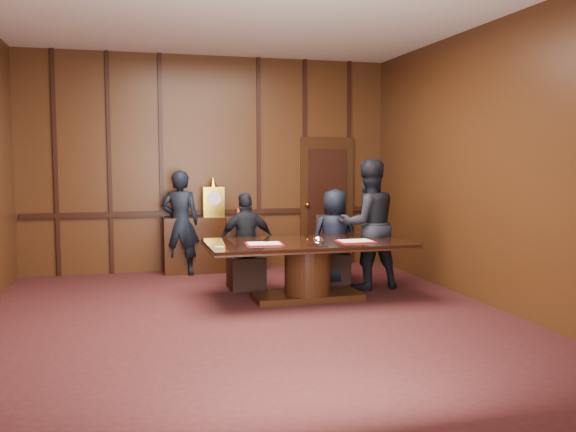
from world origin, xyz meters
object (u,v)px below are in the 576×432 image
object	(u,v)px
signatory_right	(335,237)
witness_left	(181,223)
conference_table	(308,260)
signatory_left	(246,241)
witness_right	(368,224)
sideboard	(214,242)

from	to	relation	value
signatory_right	witness_left	xyz separation A→B (m)	(-2.09, 1.34, 0.13)
conference_table	signatory_left	bearing A→B (deg)	129.09
witness_right	conference_table	bearing A→B (deg)	19.82
sideboard	signatory_right	distance (m)	2.17
signatory_right	witness_right	distance (m)	0.56
signatory_left	witness_right	distance (m)	1.72
signatory_left	witness_left	size ratio (longest dim) A/B	0.82
witness_left	conference_table	bearing A→B (deg)	143.31
sideboard	witness_right	size ratio (longest dim) A/B	0.88
conference_table	witness_right	bearing A→B (deg)	23.20
witness_right	witness_left	bearing A→B (deg)	-38.11
conference_table	sideboard	bearing A→B (deg)	111.33
sideboard	witness_right	xyz separation A→B (m)	(1.92, -1.87, 0.42)
conference_table	witness_left	bearing A→B (deg)	123.95
signatory_left	witness_right	world-z (taller)	witness_right
sideboard	witness_left	xyz separation A→B (m)	(-0.54, -0.16, 0.34)
signatory_left	witness_right	size ratio (longest dim) A/B	0.75
conference_table	witness_right	xyz separation A→B (m)	(1.02, 0.44, 0.40)
signatory_left	sideboard	bearing A→B (deg)	-84.27
signatory_left	witness_left	bearing A→B (deg)	-63.12
conference_table	signatory_left	distance (m)	1.04
conference_table	witness_left	world-z (taller)	witness_left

